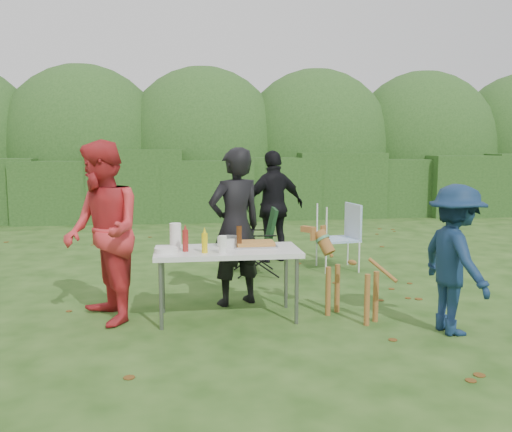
{
  "coord_description": "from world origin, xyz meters",
  "views": [
    {
      "loc": [
        -0.64,
        -5.55,
        1.8
      ],
      "look_at": [
        0.22,
        0.62,
        1.0
      ],
      "focal_mm": 38.0,
      "sensor_mm": 36.0,
      "label": 1
    }
  ],
  "objects": [
    {
      "name": "person_red_jacket",
      "position": [
        -1.44,
        0.03,
        0.94
      ],
      "size": [
        1.01,
        1.12,
        1.87
      ],
      "primitive_type": "imported",
      "rotation": [
        0.0,
        0.0,
        -1.16
      ],
      "color": "red",
      "rests_on": "ground"
    },
    {
      "name": "person_cook",
      "position": [
        -0.04,
        0.49,
        0.9
      ],
      "size": [
        0.77,
        0.65,
        1.79
      ],
      "primitive_type": "imported",
      "rotation": [
        0.0,
        0.0,
        3.53
      ],
      "color": "black",
      "rests_on": "ground"
    },
    {
      "name": "pasta_bowl",
      "position": [
        -0.14,
        0.15,
        0.79
      ],
      "size": [
        0.26,
        0.26,
        0.1
      ],
      "primitive_type": "cylinder",
      "color": "silver",
      "rests_on": "folding_table"
    },
    {
      "name": "ketchup_bottle",
      "position": [
        -0.61,
        -0.08,
        0.85
      ],
      "size": [
        0.06,
        0.06,
        0.22
      ],
      "primitive_type": "cylinder",
      "color": "maroon",
      "rests_on": "folding_table"
    },
    {
      "name": "mustard_bottle",
      "position": [
        -0.41,
        -0.19,
        0.84
      ],
      "size": [
        0.06,
        0.06,
        0.2
      ],
      "primitive_type": "cylinder",
      "color": "yellow",
      "rests_on": "folding_table"
    },
    {
      "name": "shrub_backdrop",
      "position": [
        0.0,
        9.6,
        1.6
      ],
      "size": [
        20.0,
        2.6,
        3.2
      ],
      "primitive_type": "ellipsoid",
      "color": "#3D6628",
      "rests_on": "ground"
    },
    {
      "name": "cup_stack",
      "position": [
        -0.24,
        -0.25,
        0.83
      ],
      "size": [
        0.08,
        0.08,
        0.18
      ],
      "primitive_type": "cylinder",
      "color": "white",
      "rests_on": "folding_table"
    },
    {
      "name": "dog",
      "position": [
        1.12,
        -0.21,
        0.46
      ],
      "size": [
        0.9,
        0.99,
        0.91
      ],
      "primitive_type": null,
      "rotation": [
        0.0,
        0.0,
        2.25
      ],
      "color": "#935D2A",
      "rests_on": "ground"
    },
    {
      "name": "lawn_chair",
      "position": [
        1.63,
        2.05,
        0.49
      ],
      "size": [
        0.65,
        0.65,
        0.98
      ],
      "primitive_type": null,
      "rotation": [
        0.0,
        0.0,
        3.28
      ],
      "color": "#5191D7",
      "rests_on": "ground"
    },
    {
      "name": "beer_bottle",
      "position": [
        -0.05,
        -0.01,
        0.86
      ],
      "size": [
        0.06,
        0.06,
        0.24
      ],
      "primitive_type": "cylinder",
      "color": "#47230F",
      "rests_on": "folding_table"
    },
    {
      "name": "focaccia_bread",
      "position": [
        0.13,
        0.08,
        0.78
      ],
      "size": [
        0.4,
        0.26,
        0.04
      ],
      "primitive_type": "cube",
      "color": "#BF7F39",
      "rests_on": "food_tray"
    },
    {
      "name": "paper_towel_roll",
      "position": [
        -0.71,
        0.14,
        0.87
      ],
      "size": [
        0.12,
        0.12,
        0.26
      ],
      "primitive_type": "cylinder",
      "color": "white",
      "rests_on": "folding_table"
    },
    {
      "name": "child",
      "position": [
        1.96,
        -0.76,
        0.72
      ],
      "size": [
        0.62,
        0.98,
        1.45
      ],
      "primitive_type": "imported",
      "rotation": [
        0.0,
        0.0,
        1.66
      ],
      "color": "#112745",
      "rests_on": "ground"
    },
    {
      "name": "folding_table",
      "position": [
        -0.17,
        -0.02,
        0.69
      ],
      "size": [
        1.5,
        0.7,
        0.74
      ],
      "color": "silver",
      "rests_on": "ground"
    },
    {
      "name": "food_tray",
      "position": [
        0.13,
        0.08,
        0.75
      ],
      "size": [
        0.45,
        0.3,
        0.02
      ],
      "primitive_type": "cube",
      "color": "#B7B7BA",
      "rests_on": "folding_table"
    },
    {
      "name": "plate_stack",
      "position": [
        -0.8,
        -0.12,
        0.77
      ],
      "size": [
        0.24,
        0.24,
        0.05
      ],
      "primitive_type": "cylinder",
      "color": "white",
      "rests_on": "folding_table"
    },
    {
      "name": "camping_chair",
      "position": [
        0.39,
        1.9,
        0.48
      ],
      "size": [
        0.63,
        0.63,
        0.95
      ],
      "primitive_type": null,
      "rotation": [
        0.0,
        0.0,
        3.08
      ],
      "color": "#143319",
      "rests_on": "ground"
    },
    {
      "name": "ground",
      "position": [
        0.0,
        0.0,
        0.0
      ],
      "size": [
        80.0,
        80.0,
        0.0
      ],
      "primitive_type": "plane",
      "color": "#1E4211"
    },
    {
      "name": "person_black_puffy",
      "position": [
        0.8,
        2.76,
        0.87
      ],
      "size": [
        1.1,
        0.73,
        1.74
      ],
      "primitive_type": "imported",
      "rotation": [
        0.0,
        0.0,
        3.47
      ],
      "color": "black",
      "rests_on": "ground"
    },
    {
      "name": "hedge_row",
      "position": [
        0.0,
        8.0,
        0.85
      ],
      "size": [
        22.0,
        1.4,
        1.7
      ],
      "primitive_type": "cube",
      "color": "#23471C",
      "rests_on": "ground"
    }
  ]
}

